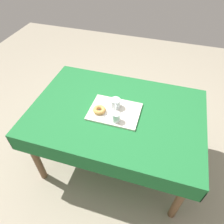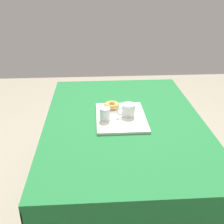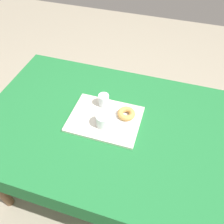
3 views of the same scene
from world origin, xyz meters
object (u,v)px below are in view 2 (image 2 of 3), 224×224
(serving_tray, at_px, (121,117))
(donut_plate_left, at_px, (112,108))
(sugar_donut_left, at_px, (112,105))
(tea_mug_left, at_px, (128,110))
(water_glass_near, at_px, (105,115))
(dining_table, at_px, (124,130))

(serving_tray, xyz_separation_m, donut_plate_left, (-0.12, -0.05, 0.01))
(sugar_donut_left, bearing_deg, tea_mug_left, 41.96)
(tea_mug_left, bearing_deg, water_glass_near, -72.19)
(tea_mug_left, bearing_deg, serving_tray, -81.23)
(tea_mug_left, bearing_deg, dining_table, -56.06)
(dining_table, xyz_separation_m, sugar_donut_left, (-0.13, -0.07, 0.13))
(water_glass_near, relative_size, sugar_donut_left, 0.75)
(serving_tray, distance_m, sugar_donut_left, 0.13)
(dining_table, distance_m, tea_mug_left, 0.14)
(water_glass_near, relative_size, donut_plate_left, 0.59)
(water_glass_near, distance_m, sugar_donut_left, 0.17)
(serving_tray, relative_size, sugar_donut_left, 3.95)
(serving_tray, height_order, water_glass_near, water_glass_near)
(serving_tray, height_order, sugar_donut_left, sugar_donut_left)
(dining_table, xyz_separation_m, water_glass_near, (0.03, -0.12, 0.14))
(tea_mug_left, distance_m, water_glass_near, 0.16)
(dining_table, height_order, water_glass_near, water_glass_near)
(dining_table, height_order, donut_plate_left, donut_plate_left)
(serving_tray, bearing_deg, donut_plate_left, -156.38)
(tea_mug_left, relative_size, sugar_donut_left, 1.18)
(water_glass_near, xyz_separation_m, sugar_donut_left, (-0.16, 0.05, -0.01))
(dining_table, bearing_deg, water_glass_near, -76.38)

